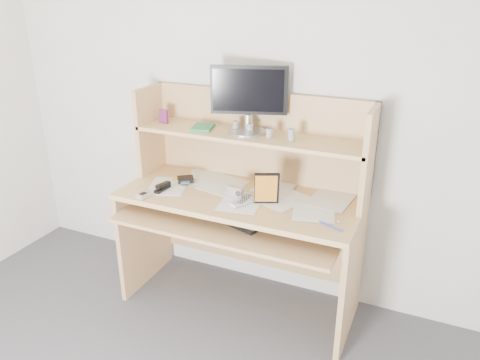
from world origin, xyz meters
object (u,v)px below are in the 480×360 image
at_px(game_case, 267,188).
at_px(monitor, 249,97).
at_px(keyboard, 231,216).
at_px(tv_remote, 245,201).
at_px(desk, 245,199).

xyz_separation_m(game_case, monitor, (-0.21, 0.24, 0.43)).
distance_m(keyboard, monitor, 0.68).
bearing_deg(game_case, tv_remote, 169.61).
xyz_separation_m(tv_remote, monitor, (-0.09, 0.27, 0.52)).
bearing_deg(game_case, desk, 120.40).
height_order(keyboard, tv_remote, tv_remote).
bearing_deg(desk, tv_remote, -66.54).
relative_size(keyboard, tv_remote, 2.59).
bearing_deg(keyboard, monitor, 110.35).
relative_size(keyboard, game_case, 2.47).
distance_m(keyboard, game_case, 0.28).
relative_size(keyboard, monitor, 1.10).
xyz_separation_m(desk, keyboard, (-0.01, -0.18, -0.03)).
xyz_separation_m(keyboard, game_case, (0.20, 0.04, 0.19)).
bearing_deg(keyboard, tv_remote, 28.76).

